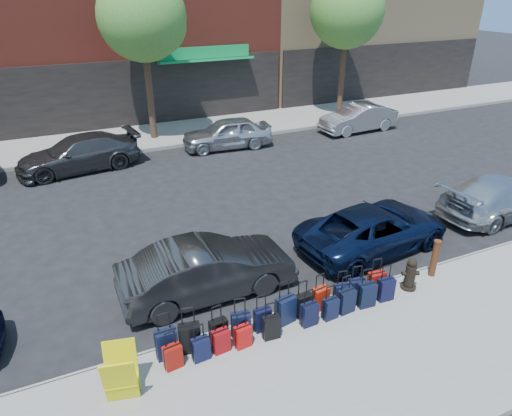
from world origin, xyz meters
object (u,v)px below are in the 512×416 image
car_near_1 (208,269)px  car_far_2 (227,133)px  tree_right (349,13)px  suitcase_front_5 (286,310)px  bollard (435,258)px  tree_center (145,19)px  display_rack (121,374)px  car_near_2 (374,228)px  car_far_3 (358,118)px  fire_hydrant (410,275)px  car_near_3 (502,196)px  car_far_1 (79,153)px

car_near_1 → car_far_2: 10.93m
tree_right → suitcase_front_5: bearing=-127.7°
car_near_1 → bollard: bearing=-109.5°
tree_center → display_rack: (-4.14, -14.89, -4.75)m
display_rack → car_near_1: (2.44, 2.42, 0.03)m
tree_right → car_near_2: size_ratio=1.60×
bollard → car_near_2: car_near_2 is taller
bollard → car_near_2: size_ratio=0.22×
car_far_3 → car_far_2: bearing=-95.4°
fire_hydrant → car_near_2: bearing=98.1°
tree_center → car_near_3: bearing=-56.2°
tree_right → car_far_3: 5.55m
tree_right → bollard: 16.54m
suitcase_front_5 → bollard: suitcase_front_5 is taller
car_near_2 → car_far_3: size_ratio=1.12×
display_rack → car_far_3: car_far_3 is taller
tree_center → car_near_1: 13.45m
suitcase_front_5 → car_far_1: (-3.16, 11.77, 0.22)m
suitcase_front_5 → car_far_1: car_far_1 is taller
car_near_2 → car_far_2: bearing=-3.1°
suitcase_front_5 → display_rack: bearing=178.7°
fire_hydrant → tree_right: bearing=83.6°
suitcase_front_5 → car_far_3: (10.21, 11.57, 0.20)m
tree_right → car_near_2: tree_right is taller
suitcase_front_5 → car_near_2: car_near_2 is taller
tree_right → car_far_2: tree_right is taller
suitcase_front_5 → car_far_1: 12.19m
bollard → car_near_3: (4.64, 1.90, -0.01)m
car_near_2 → suitcase_front_5: bearing=110.6°
tree_center → car_far_2: (2.66, -2.46, -4.72)m
tree_center → car_far_2: size_ratio=1.80×
tree_center → bollard: (3.65, -14.29, -4.74)m
display_rack → car_near_2: car_near_2 is taller
car_far_1 → car_far_3: car_far_1 is taller
bollard → display_rack: size_ratio=0.97×
fire_hydrant → car_far_2: (-0.07, 12.01, 0.15)m
tree_right → car_far_1: tree_right is taller
suitcase_front_5 → car_near_2: bearing=16.8°
fire_hydrant → tree_center: bearing=122.5°
fire_hydrant → car_far_2: car_far_2 is taller
car_near_1 → car_far_3: (11.34, 9.72, -0.02)m
fire_hydrant → car_near_3: (5.55, 2.08, 0.13)m
bollard → car_far_3: car_far_3 is taller
car_far_1 → bollard: bearing=24.6°
car_far_3 → suitcase_front_5: bearing=-44.4°
tree_center → display_rack: bearing=-105.6°
car_near_1 → tree_right: bearing=-45.2°
bollard → car_far_2: bearing=94.8°
tree_right → car_far_2: 9.47m
suitcase_front_5 → display_rack: same height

